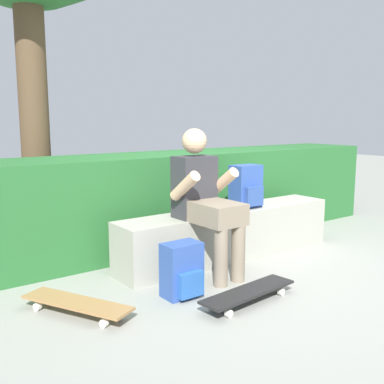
{
  "coord_description": "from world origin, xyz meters",
  "views": [
    {
      "loc": [
        -2.73,
        -2.73,
        1.29
      ],
      "look_at": [
        -0.3,
        0.54,
        0.63
      ],
      "focal_mm": 42.35,
      "sensor_mm": 36.0,
      "label": 1
    }
  ],
  "objects_px": {
    "skateboard_near_person": "(248,292)",
    "backpack_on_ground": "(182,271)",
    "backpack_on_bench": "(246,187)",
    "person_skater": "(205,196)",
    "skateboard_beside_bench": "(77,303)",
    "bench_main": "(230,233)"
  },
  "relations": [
    {
      "from": "person_skater",
      "to": "skateboard_near_person",
      "type": "height_order",
      "value": "person_skater"
    },
    {
      "from": "skateboard_near_person",
      "to": "backpack_on_ground",
      "type": "xyz_separation_m",
      "value": [
        -0.31,
        0.37,
        0.12
      ]
    },
    {
      "from": "skateboard_near_person",
      "to": "backpack_on_ground",
      "type": "distance_m",
      "value": 0.5
    },
    {
      "from": "skateboard_beside_bench",
      "to": "backpack_on_bench",
      "type": "height_order",
      "value": "backpack_on_bench"
    },
    {
      "from": "skateboard_near_person",
      "to": "skateboard_beside_bench",
      "type": "relative_size",
      "value": 1.01
    },
    {
      "from": "bench_main",
      "to": "backpack_on_bench",
      "type": "xyz_separation_m",
      "value": [
        0.19,
        -0.01,
        0.42
      ]
    },
    {
      "from": "skateboard_near_person",
      "to": "skateboard_beside_bench",
      "type": "bearing_deg",
      "value": 152.75
    },
    {
      "from": "skateboard_near_person",
      "to": "backpack_on_bench",
      "type": "bearing_deg",
      "value": 47.84
    },
    {
      "from": "person_skater",
      "to": "skateboard_near_person",
      "type": "xyz_separation_m",
      "value": [
        -0.14,
        -0.68,
        -0.58
      ]
    },
    {
      "from": "skateboard_beside_bench",
      "to": "backpack_on_ground",
      "type": "relative_size",
      "value": 2.01
    },
    {
      "from": "backpack_on_ground",
      "to": "backpack_on_bench",
      "type": "bearing_deg",
      "value": 24.49
    },
    {
      "from": "skateboard_near_person",
      "to": "backpack_on_bench",
      "type": "distance_m",
      "value": 1.31
    },
    {
      "from": "skateboard_beside_bench",
      "to": "backpack_on_ground",
      "type": "height_order",
      "value": "backpack_on_ground"
    },
    {
      "from": "person_skater",
      "to": "skateboard_near_person",
      "type": "relative_size",
      "value": 1.48
    },
    {
      "from": "person_skater",
      "to": "backpack_on_ground",
      "type": "bearing_deg",
      "value": -145.82
    },
    {
      "from": "skateboard_near_person",
      "to": "backpack_on_ground",
      "type": "height_order",
      "value": "backpack_on_ground"
    },
    {
      "from": "person_skater",
      "to": "skateboard_beside_bench",
      "type": "bearing_deg",
      "value": -173.48
    },
    {
      "from": "bench_main",
      "to": "person_skater",
      "type": "distance_m",
      "value": 0.66
    },
    {
      "from": "person_skater",
      "to": "bench_main",
      "type": "bearing_deg",
      "value": 24.2
    },
    {
      "from": "bench_main",
      "to": "backpack_on_ground",
      "type": "relative_size",
      "value": 5.68
    },
    {
      "from": "bench_main",
      "to": "person_skater",
      "type": "bearing_deg",
      "value": -155.8
    },
    {
      "from": "person_skater",
      "to": "skateboard_beside_bench",
      "type": "xyz_separation_m",
      "value": [
        -1.19,
        -0.14,
        -0.58
      ]
    }
  ]
}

